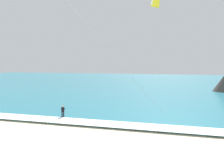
# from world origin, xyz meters

# --- Properties ---
(sea) EXTENTS (200.00, 120.00, 0.20)m
(sea) POSITION_xyz_m (0.00, 74.86, 0.10)
(sea) COLOR teal
(sea) RESTS_ON ground
(surf_foam) EXTENTS (200.00, 2.83, 0.04)m
(surf_foam) POSITION_xyz_m (0.00, 15.86, 0.22)
(surf_foam) COLOR white
(surf_foam) RESTS_ON sea
(surfboard) EXTENTS (0.84, 1.47, 0.09)m
(surfboard) POSITION_xyz_m (0.73, 17.57, 0.03)
(surfboard) COLOR #E04C38
(surfboard) RESTS_ON ground
(kitesurfer) EXTENTS (0.63, 0.62, 1.69)m
(kitesurfer) POSITION_xyz_m (0.72, 17.59, 0.94)
(kitesurfer) COLOR black
(kitesurfer) RESTS_ON ground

